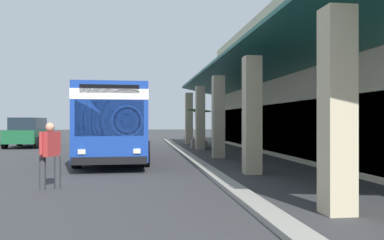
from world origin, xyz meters
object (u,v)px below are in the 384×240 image
Objects in this scene: transit_bus at (115,119)px; potted_palm at (198,139)px; parked_suv_green at (28,132)px; pedestrian at (50,152)px.

transit_bus is 8.29m from potted_palm.
parked_suv_green reaches higher than pedestrian.
transit_bus reaches higher than pedestrian.
potted_palm reaches higher than parked_suv_green.
transit_bus is at bearing 172.40° from pedestrian.
potted_palm is (-6.55, 4.92, -1.29)m from transit_bus.
parked_suv_green is 11.47m from potted_palm.
parked_suv_green is at bearing -163.26° from pedestrian.
transit_bus is at bearing -36.90° from potted_palm.
transit_bus reaches higher than potted_palm.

